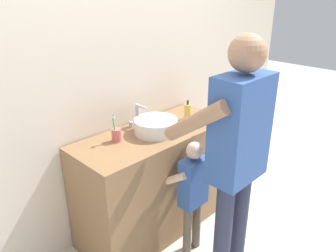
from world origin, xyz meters
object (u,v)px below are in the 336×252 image
object	(u,v)px
toothbrush_cup	(116,134)
adult_parent	(237,144)
soap_bottle	(188,112)
child_toddler	(192,188)

from	to	relation	value
toothbrush_cup	adult_parent	size ratio (longest dim) A/B	0.12
soap_bottle	toothbrush_cup	bearing A→B (deg)	173.61
child_toddler	toothbrush_cup	bearing A→B (deg)	122.51
soap_bottle	adult_parent	bearing A→B (deg)	-115.38
toothbrush_cup	child_toddler	size ratio (longest dim) A/B	0.22
toothbrush_cup	soap_bottle	distance (m)	0.69
soap_bottle	child_toddler	xyz separation A→B (m)	(-0.38, -0.40, -0.39)
adult_parent	child_toddler	bearing A→B (deg)	98.44
toothbrush_cup	adult_parent	xyz separation A→B (m)	(0.35, -0.78, 0.07)
toothbrush_cup	child_toddler	distance (m)	0.68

